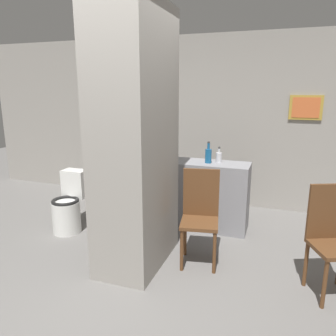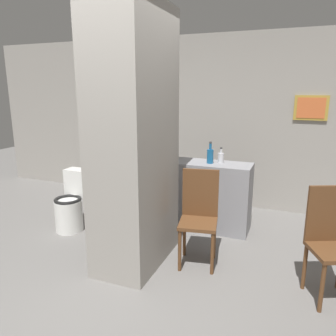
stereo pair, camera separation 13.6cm
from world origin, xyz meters
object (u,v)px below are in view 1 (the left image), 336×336
(toilet, at_px, (69,206))
(chair_by_doorway, at_px, (332,236))
(bicycle, at_px, (142,192))
(bottle_tall, at_px, (208,155))
(chair_near_pillar, at_px, (200,213))

(toilet, bearing_deg, chair_by_doorway, -6.45)
(bicycle, height_order, bottle_tall, bottle_tall)
(bicycle, xyz_separation_m, bottle_tall, (0.97, -0.09, 0.62))
(toilet, distance_m, bottle_tall, 1.91)
(chair_near_pillar, relative_size, bicycle, 0.57)
(toilet, distance_m, chair_by_doorway, 3.05)
(bicycle, relative_size, bottle_tall, 6.21)
(chair_near_pillar, relative_size, chair_by_doorway, 1.00)
(chair_by_doorway, bearing_deg, chair_near_pillar, 149.77)
(chair_near_pillar, bearing_deg, bicycle, 128.41)
(chair_near_pillar, distance_m, bottle_tall, 0.98)
(chair_near_pillar, xyz_separation_m, bottle_tall, (-0.12, 0.86, 0.45))
(toilet, bearing_deg, bottle_tall, 21.86)
(bicycle, bearing_deg, toilet, -132.40)
(chair_near_pillar, height_order, chair_by_doorway, same)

